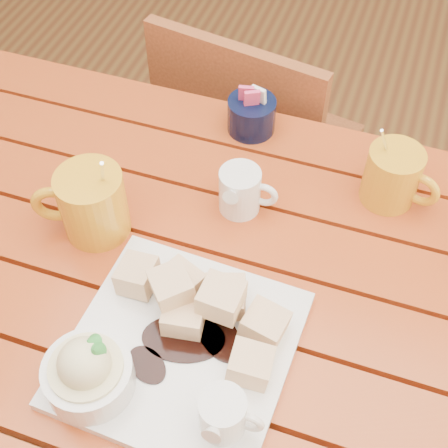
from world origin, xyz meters
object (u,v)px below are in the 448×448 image
at_px(chair_far, 252,152).
at_px(coffee_mug_left, 91,203).
at_px(table, 193,317).
at_px(coffee_mug_right, 394,176).
at_px(dessert_plate, 162,349).

bearing_deg(chair_far, coffee_mug_left, 88.80).
height_order(table, coffee_mug_right, coffee_mug_right).
relative_size(table, dessert_plate, 4.02).
bearing_deg(table, coffee_mug_right, 46.12).
bearing_deg(coffee_mug_left, chair_far, 59.43).
bearing_deg(coffee_mug_right, dessert_plate, -103.60).
height_order(coffee_mug_left, coffee_mug_right, coffee_mug_left).
relative_size(coffee_mug_right, chair_far, 0.18).
distance_m(table, chair_far, 0.60).
relative_size(dessert_plate, coffee_mug_right, 2.05).
height_order(table, dessert_plate, dessert_plate).
bearing_deg(dessert_plate, table, 95.60).
height_order(coffee_mug_left, chair_far, coffee_mug_left).
relative_size(table, coffee_mug_right, 8.23).
bearing_deg(coffee_mug_left, dessert_plate, -63.22).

